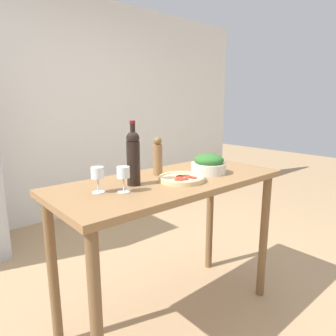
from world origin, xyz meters
TOP-DOWN VIEW (x-y plane):
  - ground_plane at (0.00, 0.00)m, footprint 14.00×14.00m
  - wall_back at (0.00, 2.21)m, footprint 6.40×0.06m
  - prep_counter at (0.00, 0.00)m, footprint 1.42×0.62m
  - wine_bottle at (-0.25, 0.03)m, footprint 0.07×0.07m
  - wine_glass_near at (-0.36, -0.04)m, footprint 0.07×0.07m
  - wine_glass_far at (-0.46, 0.03)m, footprint 0.07×0.07m
  - pepper_mill at (-0.00, 0.13)m, footprint 0.06×0.06m
  - salad_bowl at (0.28, -0.04)m, footprint 0.22×0.22m
  - homemade_pizza at (0.01, -0.08)m, footprint 0.27×0.27m

SIDE VIEW (x-z plane):
  - ground_plane at x=0.00m, z-range 0.00..0.00m
  - prep_counter at x=0.00m, z-range 0.33..1.26m
  - homemade_pizza at x=0.01m, z-range 0.93..0.96m
  - salad_bowl at x=0.28m, z-range 0.93..1.05m
  - wine_glass_near at x=-0.36m, z-range 0.96..1.09m
  - wine_glass_far at x=-0.46m, z-range 0.96..1.09m
  - pepper_mill at x=0.00m, z-range 0.93..1.17m
  - wine_bottle at x=-0.25m, z-range 0.92..1.27m
  - wall_back at x=0.00m, z-range 0.00..2.60m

